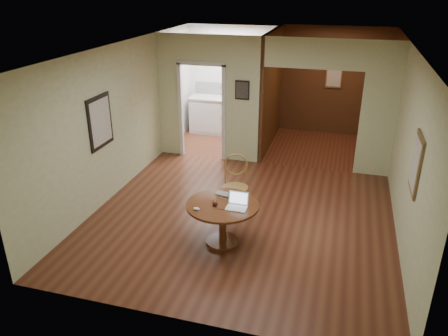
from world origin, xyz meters
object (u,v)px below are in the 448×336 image
(chair, at_px, (236,181))
(closed_laptop, at_px, (225,196))
(open_laptop, at_px, (237,203))
(dining_table, at_px, (223,214))

(chair, relative_size, closed_laptop, 2.97)
(open_laptop, relative_size, closed_laptop, 0.87)
(dining_table, distance_m, open_laptop, 0.33)
(dining_table, height_order, chair, chair)
(dining_table, height_order, closed_laptop, closed_laptop)
(chair, bearing_deg, open_laptop, -86.02)
(closed_laptop, bearing_deg, chair, 102.27)
(open_laptop, height_order, closed_laptop, open_laptop)
(chair, relative_size, open_laptop, 3.42)
(open_laptop, bearing_deg, chair, 106.88)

